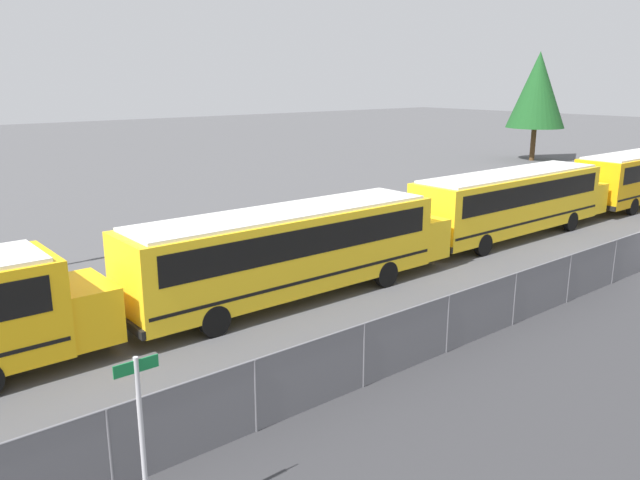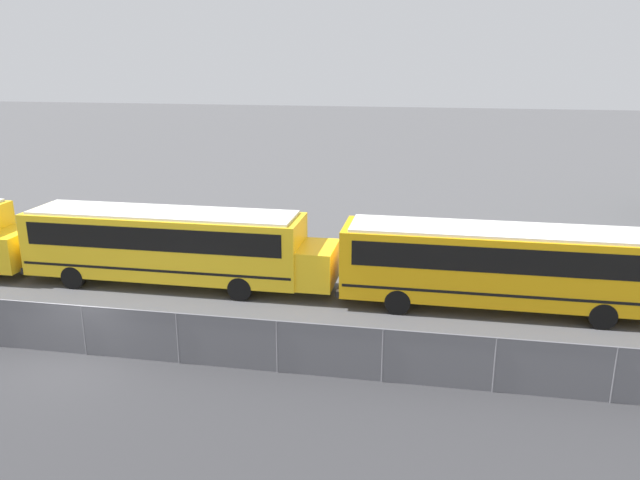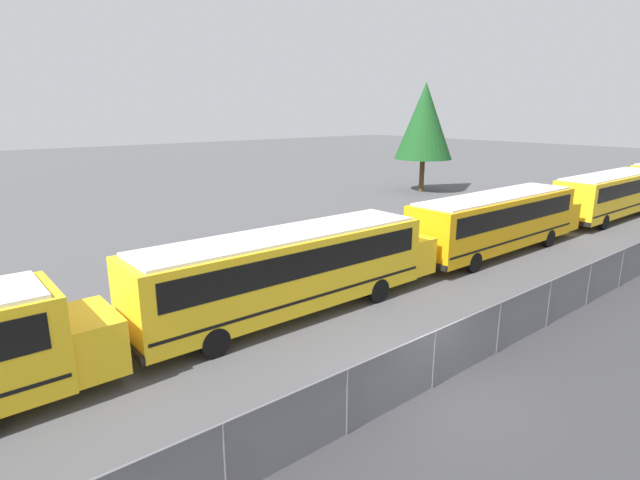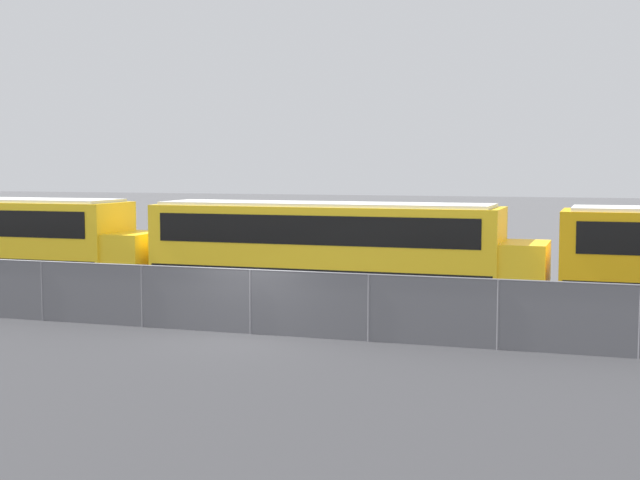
% 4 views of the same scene
% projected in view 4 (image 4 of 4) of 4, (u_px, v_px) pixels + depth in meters
% --- Properties ---
extents(ground_plane, '(200.00, 200.00, 0.00)m').
position_uv_depth(ground_plane, '(251.00, 334.00, 22.25)').
color(ground_plane, '#4C4C4F').
extents(road_strip, '(137.68, 12.00, 0.01)m').
position_uv_depth(road_strip, '(127.00, 392.00, 16.58)').
color(road_strip, '#333335').
rests_on(road_strip, ground_plane).
extents(fence, '(103.75, 0.07, 1.64)m').
position_uv_depth(fence, '(251.00, 301.00, 22.18)').
color(fence, '#9EA0A5').
rests_on(fence, ground_plane).
extents(school_bus_3, '(12.56, 2.56, 3.04)m').
position_uv_depth(school_bus_3, '(332.00, 242.00, 28.04)').
color(school_bus_3, yellow).
rests_on(school_bus_3, ground_plane).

